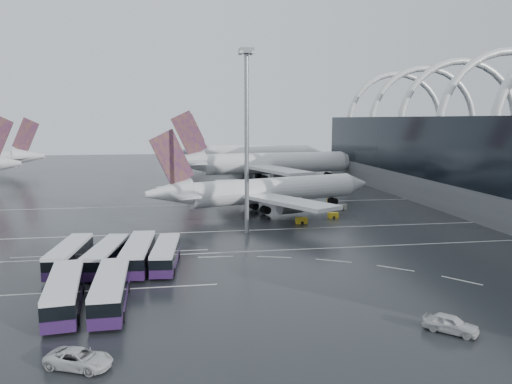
{
  "coord_description": "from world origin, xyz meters",
  "views": [
    {
      "loc": [
        -14.5,
        -72.99,
        19.48
      ],
      "look_at": [
        -0.97,
        10.7,
        7.0
      ],
      "focal_mm": 35.0,
      "sensor_mm": 36.0,
      "label": 1
    }
  ],
  "objects": [
    {
      "name": "ground",
      "position": [
        0.0,
        0.0,
        0.0
      ],
      "size": [
        420.0,
        420.0,
        0.0
      ],
      "primitive_type": "plane",
      "color": "black",
      "rests_on": "ground"
    },
    {
      "name": "lane_marking_near",
      "position": [
        0.0,
        -2.0,
        0.01
      ],
      "size": [
        120.0,
        0.25,
        0.01
      ],
      "primitive_type": "cube",
      "color": "silver",
      "rests_on": "ground"
    },
    {
      "name": "lane_marking_mid",
      "position": [
        0.0,
        12.0,
        0.01
      ],
      "size": [
        120.0,
        0.25,
        0.01
      ],
      "primitive_type": "cube",
      "color": "silver",
      "rests_on": "ground"
    },
    {
      "name": "lane_marking_far",
      "position": [
        0.0,
        40.0,
        0.01
      ],
      "size": [
        120.0,
        0.25,
        0.01
      ],
      "primitive_type": "cube",
      "color": "silver",
      "rests_on": "ground"
    },
    {
      "name": "bus_bay_line_south",
      "position": [
        -24.0,
        -16.0,
        0.01
      ],
      "size": [
        28.0,
        0.25,
        0.01
      ],
      "primitive_type": "cube",
      "color": "silver",
      "rests_on": "ground"
    },
    {
      "name": "bus_bay_line_north",
      "position": [
        -24.0,
        0.0,
        0.01
      ],
      "size": [
        28.0,
        0.25,
        0.01
      ],
      "primitive_type": "cube",
      "color": "silver",
      "rests_on": "ground"
    },
    {
      "name": "airliner_main",
      "position": [
        3.54,
        28.78,
        4.41
      ],
      "size": [
        50.92,
        44.11,
        17.62
      ],
      "rotation": [
        0.0,
        0.0,
        0.31
      ],
      "color": "silver",
      "rests_on": "ground"
    },
    {
      "name": "airliner_gate_b",
      "position": [
        13.2,
        80.37,
        5.5
      ],
      "size": [
        63.34,
        56.57,
        21.98
      ],
      "rotation": [
        0.0,
        0.0,
        0.12
      ],
      "color": "silver",
      "rests_on": "ground"
    },
    {
      "name": "airliner_gate_c",
      "position": [
        14.49,
        130.49,
        5.4
      ],
      "size": [
        60.6,
        55.29,
        21.6
      ],
      "rotation": [
        0.0,
        0.0,
        -0.16
      ],
      "color": "silver",
      "rests_on": "ground"
    },
    {
      "name": "bus_row_near_a",
      "position": [
        -28.5,
        -6.62,
        1.77
      ],
      "size": [
        4.08,
        13.32,
        3.23
      ],
      "rotation": [
        0.0,
        0.0,
        1.48
      ],
      "color": "#331544",
      "rests_on": "ground"
    },
    {
      "name": "bus_row_near_b",
      "position": [
        -23.69,
        -7.47,
        1.75
      ],
      "size": [
        4.86,
        13.24,
        3.19
      ],
      "rotation": [
        0.0,
        0.0,
        1.42
      ],
      "color": "#331544",
      "rests_on": "ground"
    },
    {
      "name": "bus_row_near_c",
      "position": [
        -19.64,
        -7.48,
        1.87
      ],
      "size": [
        3.95,
        13.97,
        3.4
      ],
      "rotation": [
        0.0,
        0.0,
        1.51
      ],
      "color": "#331544",
      "rests_on": "ground"
    },
    {
      "name": "bus_row_near_d",
      "position": [
        -16.08,
        -7.78,
        1.7
      ],
      "size": [
        3.88,
        12.76,
        3.09
      ],
      "rotation": [
        0.0,
        0.0,
        1.49
      ],
      "color": "#331544",
      "rests_on": "ground"
    },
    {
      "name": "bus_row_far_b",
      "position": [
        -26.08,
        -21.52,
        1.86
      ],
      "size": [
        4.71,
        14.01,
        3.38
      ],
      "rotation": [
        0.0,
        0.0,
        1.69
      ],
      "color": "#331544",
      "rests_on": "ground"
    },
    {
      "name": "bus_row_far_c",
      "position": [
        -21.49,
        -21.45,
        1.85
      ],
      "size": [
        3.61,
        13.77,
        3.37
      ],
      "rotation": [
        0.0,
        0.0,
        1.6
      ],
      "color": "#331544",
      "rests_on": "ground"
    },
    {
      "name": "van_curve_a",
      "position": [
        -22.38,
        -34.3,
        0.74
      ],
      "size": [
        5.88,
        4.33,
        1.49
      ],
      "primitive_type": "imported",
      "rotation": [
        0.0,
        0.0,
        1.18
      ],
      "color": "silver",
      "rests_on": "ground"
    },
    {
      "name": "van_curve_b",
      "position": [
        10.11,
        -32.89,
        0.84
      ],
      "size": [
        4.91,
        4.82,
        1.67
      ],
      "primitive_type": "imported",
      "rotation": [
        0.0,
        0.0,
        0.81
      ],
      "color": "silver",
      "rests_on": "ground"
    },
    {
      "name": "floodlight_mast",
      "position": [
        -2.62,
        10.31,
        19.44
      ],
      "size": [
        2.37,
        2.37,
        30.91
      ],
      "color": "gray",
      "rests_on": "ground"
    },
    {
      "name": "gse_cart_belly_a",
      "position": [
        16.08,
        20.32,
        0.54
      ],
      "size": [
        1.99,
        1.17,
        1.08
      ],
      "primitive_type": "cube",
      "color": "gold",
      "rests_on": "ground"
    },
    {
      "name": "gse_cart_belly_b",
      "position": [
        20.96,
        29.33,
        0.53
      ],
      "size": [
        1.93,
        1.14,
        1.05
      ],
      "primitive_type": "cube",
      "color": "slate",
      "rests_on": "ground"
    },
    {
      "name": "gse_cart_belly_c",
      "position": [
        8.58,
        16.23,
        0.57
      ],
      "size": [
        2.1,
        1.24,
        1.15
      ],
      "primitive_type": "cube",
      "color": "gold",
      "rests_on": "ground"
    },
    {
      "name": "gse_cart_belly_e",
      "position": [
        20.95,
        36.01,
        0.62
      ],
      "size": [
        2.27,
        1.34,
        1.24
      ],
      "primitive_type": "cube",
      "color": "gold",
      "rests_on": "ground"
    }
  ]
}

